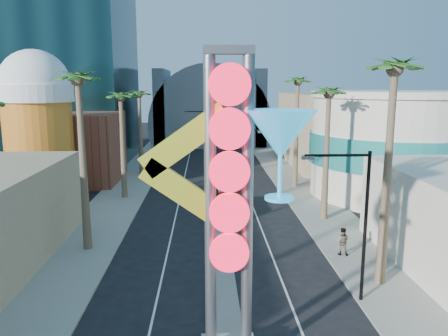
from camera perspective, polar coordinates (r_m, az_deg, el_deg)
sidewalk_west at (r=49.84m, az=-12.37°, el=-2.34°), size 5.00×100.00×0.15m
sidewalk_east at (r=50.16m, az=9.55°, el=-2.15°), size 5.00×100.00×0.15m
median at (r=52.01m, az=-1.43°, el=-1.54°), size 1.60×84.00×0.15m
brick_filler_west at (r=53.50m, az=-18.87°, el=2.50°), size 10.00×10.00×8.00m
filler_east at (r=63.40m, az=13.05°, el=4.93°), size 10.00×20.00×10.00m
beer_mug at (r=45.87m, az=-23.15°, el=5.76°), size 7.00×7.00×14.50m
turquoise_building at (r=47.15m, az=21.19°, el=2.83°), size 16.60×16.60×10.60m
canopy at (r=85.09m, az=-1.85°, el=6.16°), size 22.00×16.00×22.00m
neon_sign at (r=16.32m, az=3.51°, el=-2.97°), size 6.53×2.60×12.55m
streetlight_0 at (r=33.44m, az=0.02°, el=-0.07°), size 3.79×0.25×8.00m
streetlight_1 at (r=57.16m, az=-2.11°, el=4.46°), size 3.79×0.25×8.00m
streetlight_2 at (r=23.03m, az=16.97°, el=-5.69°), size 3.45×0.25×8.00m
palm_1 at (r=29.94m, az=-18.49°, el=9.56°), size 2.40×2.40×12.70m
palm_2 at (r=43.61m, az=-13.33°, el=8.28°), size 2.40×2.40×11.20m
palm_3 at (r=55.43m, az=-11.01°, el=8.84°), size 2.40×2.40×11.20m
palm_5 at (r=24.84m, az=21.29°, el=10.27°), size 2.40×2.40×13.20m
palm_6 at (r=36.19m, az=13.52°, el=8.52°), size 2.40×2.40×11.70m
palm_7 at (r=47.83m, az=9.62°, el=10.22°), size 2.40×2.40×12.70m
red_pickup at (r=39.02m, az=0.71°, el=-4.60°), size 3.25×6.15×1.65m
pedestrian_b at (r=30.10m, az=15.17°, el=-9.22°), size 1.07×0.95×1.85m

